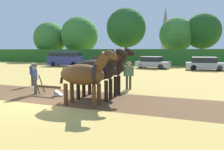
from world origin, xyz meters
TOP-DOWN VIEW (x-y plane):
  - ground_plane at (0.00, 0.00)m, footprint 240.00×240.00m
  - plowed_furrow_strip at (-1.53, 1.63)m, footprint 24.11×4.37m
  - hedgerow at (0.00, 26.32)m, footprint 70.37×1.89m
  - tree_far_left at (-23.24, 30.41)m, footprint 6.73×6.73m
  - tree_left at (-16.75, 31.56)m, footprint 7.53×7.53m
  - tree_center_left at (-6.55, 31.15)m, footprint 7.21×7.21m
  - tree_center at (2.43, 31.56)m, footprint 5.86×5.86m
  - tree_center_right at (6.50, 32.28)m, footprint 5.86×5.86m
  - church_spire at (-5.53, 68.13)m, footprint 2.56×2.56m
  - draft_horse_lead_left at (2.24, 0.56)m, footprint 2.79×1.01m
  - draft_horse_lead_right at (2.18, 1.78)m, footprint 2.93×1.12m
  - draft_horse_trail_left at (2.14, 2.99)m, footprint 2.96×1.07m
  - plow at (-0.42, 1.68)m, footprint 1.63×0.47m
  - farmer_at_plow at (-1.43, 1.64)m, footprint 0.50×0.46m
  - farmer_beside_team at (2.74, 4.94)m, footprint 0.52×0.46m
  - farmer_onlooker_right at (-3.53, 3.73)m, footprint 0.33×0.61m
  - parked_van at (-12.05, 19.78)m, footprint 5.41×3.03m
  - parked_car_left at (-6.02, 20.61)m, footprint 4.62×2.61m
  - parked_car_center_left at (0.77, 20.49)m, footprint 4.44×2.35m
  - parked_car_center at (7.06, 20.38)m, footprint 4.59×2.15m

SIDE VIEW (x-z plane):
  - ground_plane at x=0.00m, z-range 0.00..0.00m
  - plowed_furrow_strip at x=-1.53m, z-range 0.00..0.01m
  - plow at x=-0.42m, z-range -0.24..0.88m
  - parked_car_left at x=-6.02m, z-range -0.02..1.44m
  - parked_car_center_left at x=0.77m, z-range -0.03..1.49m
  - parked_car_center at x=7.06m, z-range -0.03..1.51m
  - farmer_onlooker_right at x=-3.53m, z-range 0.11..1.66m
  - farmer_at_plow at x=-1.43m, z-range 0.13..1.76m
  - farmer_beside_team at x=2.74m, z-range 0.14..1.83m
  - parked_van at x=-12.05m, z-range 0.03..2.09m
  - hedgerow at x=0.00m, z-range 0.00..2.49m
  - draft_horse_lead_left at x=2.24m, z-range 0.12..2.57m
  - draft_horse_lead_right at x=2.18m, z-range 0.18..2.69m
  - draft_horse_trail_left at x=2.14m, z-range 0.18..2.72m
  - tree_far_left at x=-23.24m, z-range 0.71..8.86m
  - tree_center at x=2.43m, z-range 0.99..8.86m
  - tree_left at x=-16.75m, z-range 0.77..9.84m
  - tree_center_right at x=6.50m, z-range 1.25..9.63m
  - tree_center_left at x=-6.55m, z-range 1.38..11.37m
  - church_spire at x=-5.53m, z-range 0.39..17.02m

